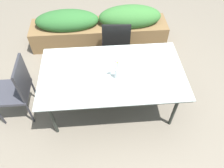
{
  "coord_description": "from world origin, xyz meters",
  "views": [
    {
      "loc": [
        -0.12,
        -1.86,
        2.73
      ],
      "look_at": [
        0.03,
        0.04,
        0.48
      ],
      "focal_mm": 35.06,
      "sensor_mm": 36.0,
      "label": 1
    }
  ],
  "objects": [
    {
      "name": "flower_vase",
      "position": [
        0.08,
        -0.06,
        0.83
      ],
      "size": [
        0.07,
        0.07,
        0.3
      ],
      "color": "silver",
      "rests_on": "dining_table"
    },
    {
      "name": "chair_far_side",
      "position": [
        0.16,
        0.89,
        0.53
      ],
      "size": [
        0.47,
        0.47,
        0.91
      ],
      "rotation": [
        0.0,
        0.0,
        -0.07
      ],
      "color": "black",
      "rests_on": "ground"
    },
    {
      "name": "dining_table",
      "position": [
        0.03,
        0.04,
        0.67
      ],
      "size": [
        1.84,
        1.04,
        0.71
      ],
      "color": "silver",
      "rests_on": "ground"
    },
    {
      "name": "planter_box",
      "position": [
        -0.08,
        1.53,
        0.34
      ],
      "size": [
        2.48,
        0.54,
        0.73
      ],
      "color": "brown",
      "rests_on": "ground"
    },
    {
      "name": "ground_plane",
      "position": [
        0.0,
        0.0,
        0.0
      ],
      "size": [
        12.0,
        12.0,
        0.0
      ],
      "primitive_type": "plane",
      "color": "#756B5B"
    },
    {
      "name": "chair_end_left",
      "position": [
        -1.22,
        0.04,
        0.52
      ],
      "size": [
        0.44,
        0.44,
        0.93
      ],
      "rotation": [
        0.0,
        0.0,
        1.57
      ],
      "color": "#393942",
      "rests_on": "ground"
    }
  ]
}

